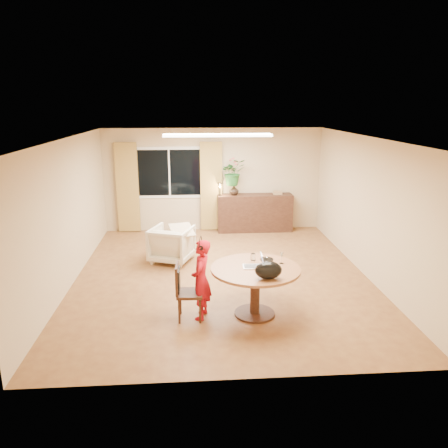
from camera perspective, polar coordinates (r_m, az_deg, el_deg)
name	(u,v)px	position (r m, az deg, el deg)	size (l,w,h in m)	color
floor	(222,276)	(8.41, -0.29, -6.79)	(6.50, 6.50, 0.00)	brown
ceiling	(222,138)	(7.80, -0.32, 11.17)	(6.50, 6.50, 0.00)	white
wall_back	(213,180)	(11.18, -1.45, 5.78)	(5.50, 5.50, 0.00)	tan
wall_left	(69,213)	(8.29, -19.64, 1.41)	(6.50, 6.50, 0.00)	tan
wall_right	(367,207)	(8.63, 18.23, 2.07)	(6.50, 6.50, 0.00)	tan
window	(169,173)	(11.14, -7.15, 6.66)	(1.70, 0.03, 1.30)	white
curtain_left	(128,188)	(11.22, -12.49, 4.64)	(0.55, 0.08, 2.25)	olive
curtain_right	(211,187)	(11.12, -1.68, 4.90)	(0.55, 0.08, 2.25)	olive
ceiling_panel	(218,135)	(9.00, -0.85, 11.52)	(2.20, 0.35, 0.05)	white
dining_table	(255,278)	(6.74, 4.11, -7.03)	(1.37, 1.37, 0.78)	brown
dining_chair	(190,292)	(6.69, -4.50, -8.83)	(0.42, 0.38, 0.88)	black
child	(201,279)	(6.65, -3.00, -7.25)	(0.30, 0.45, 1.24)	red
laptop	(253,260)	(6.66, 3.84, -4.75)	(0.33, 0.22, 0.22)	#B7B7BC
tumbler	(253,257)	(6.96, 3.83, -4.33)	(0.08, 0.08, 0.11)	white
wine_glass	(282,258)	(6.85, 7.55, -4.42)	(0.06, 0.06, 0.18)	white
pot_lid	(267,259)	(7.00, 5.62, -4.57)	(0.21, 0.21, 0.03)	white
handbag	(268,270)	(6.24, 5.82, -6.03)	(0.39, 0.23, 0.26)	black
armchair	(172,244)	(9.12, -6.83, -2.61)	(0.79, 0.82, 0.74)	#C0AE98
throw	(182,226)	(8.97, -5.54, -0.31)	(0.45, 0.55, 0.03)	beige
sideboard	(255,213)	(11.22, 4.03, 1.47)	(1.90, 0.46, 0.95)	black
vase	(234,190)	(11.03, 1.30, 4.45)	(0.24, 0.24, 0.25)	black
bouquet	(233,172)	(10.95, 1.17, 6.78)	(0.59, 0.51, 0.66)	#246125
book_stack	(278,193)	(11.20, 7.02, 4.10)	(0.22, 0.16, 0.09)	brown
desk_lamp	(220,189)	(10.94, -0.54, 4.59)	(0.14, 0.14, 0.33)	black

